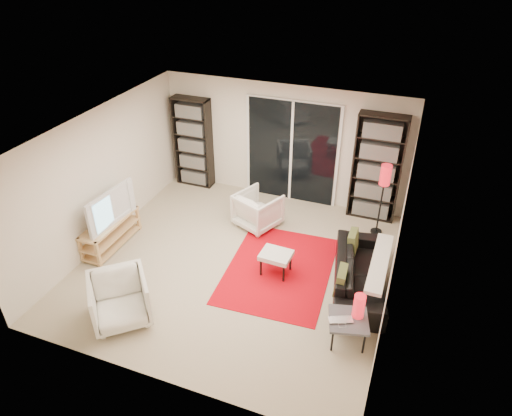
% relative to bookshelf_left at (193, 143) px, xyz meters
% --- Properties ---
extents(floor, '(5.00, 5.00, 0.00)m').
position_rel_bookshelf_left_xyz_m(floor, '(1.95, -2.33, -0.98)').
color(floor, '#BDB090').
rests_on(floor, ground).
extents(wall_back, '(5.00, 0.02, 2.40)m').
position_rel_bookshelf_left_xyz_m(wall_back, '(1.95, 0.17, 0.22)').
color(wall_back, silver).
rests_on(wall_back, ground).
extents(wall_front, '(5.00, 0.02, 2.40)m').
position_rel_bookshelf_left_xyz_m(wall_front, '(1.95, -4.83, 0.22)').
color(wall_front, silver).
rests_on(wall_front, ground).
extents(wall_left, '(0.02, 5.00, 2.40)m').
position_rel_bookshelf_left_xyz_m(wall_left, '(-0.55, -2.33, 0.22)').
color(wall_left, silver).
rests_on(wall_left, ground).
extents(wall_right, '(0.02, 5.00, 2.40)m').
position_rel_bookshelf_left_xyz_m(wall_right, '(4.45, -2.33, 0.22)').
color(wall_right, silver).
rests_on(wall_right, ground).
extents(ceiling, '(5.00, 5.00, 0.02)m').
position_rel_bookshelf_left_xyz_m(ceiling, '(1.95, -2.33, 1.42)').
color(ceiling, white).
rests_on(ceiling, wall_back).
extents(sliding_door, '(1.92, 0.08, 2.16)m').
position_rel_bookshelf_left_xyz_m(sliding_door, '(2.15, 0.13, 0.07)').
color(sliding_door, white).
rests_on(sliding_door, ground).
extents(bookshelf_left, '(0.80, 0.30, 1.95)m').
position_rel_bookshelf_left_xyz_m(bookshelf_left, '(0.00, 0.00, 0.00)').
color(bookshelf_left, black).
rests_on(bookshelf_left, ground).
extents(bookshelf_right, '(0.90, 0.30, 2.10)m').
position_rel_bookshelf_left_xyz_m(bookshelf_right, '(3.85, -0.00, 0.07)').
color(bookshelf_right, black).
rests_on(bookshelf_right, ground).
extents(tv_stand, '(0.41, 1.27, 0.50)m').
position_rel_bookshelf_left_xyz_m(tv_stand, '(-0.35, -2.61, -0.71)').
color(tv_stand, '#E2B984').
rests_on(tv_stand, floor).
extents(tv, '(0.26, 1.12, 0.64)m').
position_rel_bookshelf_left_xyz_m(tv, '(-0.33, -2.61, -0.15)').
color(tv, black).
rests_on(tv, tv_stand).
extents(rug, '(1.80, 2.36, 0.01)m').
position_rel_bookshelf_left_xyz_m(rug, '(2.69, -2.23, -0.97)').
color(rug, '#C4030F').
rests_on(rug, floor).
extents(sofa, '(1.08, 2.04, 0.57)m').
position_rel_bookshelf_left_xyz_m(sofa, '(4.00, -2.18, -0.69)').
color(sofa, black).
rests_on(sofa, floor).
extents(armchair_back, '(0.97, 0.98, 0.68)m').
position_rel_bookshelf_left_xyz_m(armchair_back, '(1.88, -1.09, -0.63)').
color(armchair_back, silver).
rests_on(armchair_back, floor).
extents(armchair_front, '(1.13, 1.13, 0.74)m').
position_rel_bookshelf_left_xyz_m(armchair_front, '(0.89, -4.09, -0.61)').
color(armchair_front, silver).
rests_on(armchair_front, floor).
extents(ottoman, '(0.52, 0.43, 0.40)m').
position_rel_bookshelf_left_xyz_m(ottoman, '(2.65, -2.32, -0.63)').
color(ottoman, silver).
rests_on(ottoman, floor).
extents(side_table, '(0.64, 0.64, 0.40)m').
position_rel_bookshelf_left_xyz_m(side_table, '(4.03, -3.34, -0.62)').
color(side_table, '#48484D').
rests_on(side_table, floor).
extents(laptop, '(0.38, 0.32, 0.03)m').
position_rel_bookshelf_left_xyz_m(laptop, '(3.95, -3.46, -0.56)').
color(laptop, silver).
rests_on(laptop, side_table).
extents(table_lamp, '(0.16, 0.16, 0.36)m').
position_rel_bookshelf_left_xyz_m(table_lamp, '(4.13, -3.24, -0.40)').
color(table_lamp, red).
rests_on(table_lamp, side_table).
extents(floor_lamp, '(0.21, 0.21, 1.40)m').
position_rel_bookshelf_left_xyz_m(floor_lamp, '(4.05, -0.53, 0.09)').
color(floor_lamp, black).
rests_on(floor_lamp, floor).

